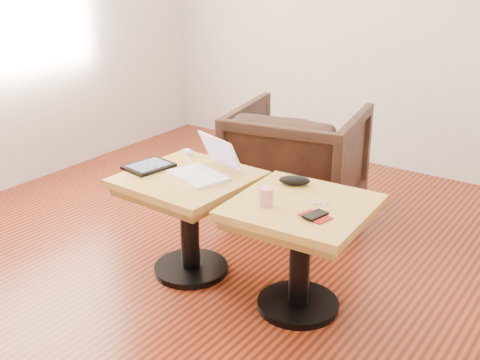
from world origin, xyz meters
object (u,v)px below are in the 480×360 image
Objects in this scene: striped_cup at (266,197)px; side_table_right at (301,230)px; laptop at (205,168)px; armchair at (297,161)px; side_table_left at (189,201)px.

side_table_right is at bearing 43.08° from striped_cup.
laptop is (-0.58, 0.03, 0.18)m from side_table_right.
striped_cup is (-0.12, -0.11, 0.18)m from side_table_right.
armchair reaches higher than striped_cup.
side_table_left is 0.56m from striped_cup.
armchair is (-0.44, 1.06, -0.24)m from striped_cup.
striped_cup is at bearing 0.90° from laptop.
side_table_right is 1.10m from armchair.
striped_cup is (0.46, -0.14, 0.00)m from laptop.
side_table_right is 0.81× the size of armchair.
striped_cup reaches higher than side_table_right.
side_table_left is 0.20m from laptop.
side_table_left and side_table_right have the same top height.
laptop is at bearing 174.14° from side_table_right.
armchair is (0.08, 0.98, -0.06)m from side_table_left.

